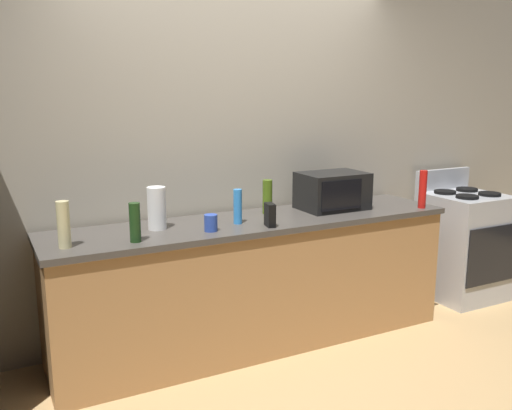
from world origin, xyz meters
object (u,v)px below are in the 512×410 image
(bottle_olive_oil, at_px, (267,197))
(paper_towel_roll, at_px, (157,208))
(stove_range, at_px, (463,245))
(mug_blue, at_px, (211,223))
(microwave, at_px, (332,191))
(bottle_wine, at_px, (135,222))
(bottle_spray_cleaner, at_px, (238,207))
(cordless_phone, at_px, (270,215))
(bottle_hand_soap, at_px, (64,225))
(bottle_hot_sauce, at_px, (423,189))

(bottle_olive_oil, bearing_deg, paper_towel_roll, -174.74)
(stove_range, distance_m, mug_blue, 2.45)
(microwave, relative_size, bottle_wine, 2.08)
(bottle_spray_cleaner, xyz_separation_m, bottle_wine, (-0.72, -0.13, 0.00))
(cordless_phone, distance_m, bottle_hand_soap, 1.26)
(stove_range, distance_m, paper_towel_roll, 2.74)
(bottle_hand_soap, bearing_deg, bottle_spray_cleaner, 3.69)
(paper_towel_roll, xyz_separation_m, bottle_hot_sauce, (1.95, -0.28, 0.01))
(paper_towel_roll, relative_size, bottle_olive_oil, 1.11)
(microwave, height_order, bottle_hand_soap, microwave)
(stove_range, distance_m, bottle_wine, 2.94)
(bottle_hand_soap, height_order, bottle_olive_oil, bottle_hand_soap)
(bottle_olive_oil, distance_m, mug_blue, 0.62)
(microwave, bearing_deg, bottle_olive_oil, 171.07)
(stove_range, xyz_separation_m, bottle_hot_sauce, (-0.73, -0.23, 0.58))
(bottle_wine, xyz_separation_m, bottle_olive_oil, (1.04, 0.31, 0.01))
(microwave, relative_size, bottle_hand_soap, 1.81)
(bottle_spray_cleaner, bearing_deg, cordless_phone, -45.81)
(bottle_hand_soap, height_order, mug_blue, bottle_hand_soap)
(microwave, xyz_separation_m, cordless_phone, (-0.66, -0.26, -0.06))
(stove_range, xyz_separation_m, bottle_hand_soap, (-3.26, -0.12, 0.57))
(cordless_phone, distance_m, bottle_olive_oil, 0.38)
(stove_range, xyz_separation_m, microwave, (-1.34, 0.05, 0.57))
(bottle_hot_sauce, bearing_deg, mug_blue, 177.24)
(bottle_wine, bearing_deg, bottle_olive_oil, 16.68)
(bottle_hot_sauce, distance_m, bottle_olive_oil, 1.17)
(cordless_phone, height_order, bottle_hot_sauce, bottle_hot_sauce)
(paper_towel_roll, xyz_separation_m, bottle_spray_cleaner, (0.51, -0.10, -0.02))
(bottle_hot_sauce, bearing_deg, stove_range, 17.71)
(stove_range, height_order, mug_blue, stove_range)
(bottle_hand_soap, distance_m, bottle_wine, 0.39)
(microwave, relative_size, paper_towel_roll, 1.78)
(cordless_phone, distance_m, mug_blue, 0.39)
(bottle_hand_soap, bearing_deg, bottle_hot_sauce, -2.48)
(microwave, height_order, bottle_spray_cleaner, microwave)
(stove_range, xyz_separation_m, cordless_phone, (-2.01, -0.21, 0.51))
(cordless_phone, distance_m, bottle_wine, 0.87)
(microwave, distance_m, mug_blue, 1.07)
(bottle_wine, xyz_separation_m, bottle_hot_sauce, (2.15, -0.05, 0.03))
(paper_towel_roll, height_order, cordless_phone, paper_towel_roll)
(paper_towel_roll, distance_m, mug_blue, 0.36)
(cordless_phone, xyz_separation_m, bottle_spray_cleaner, (-0.15, 0.16, 0.04))
(bottle_hot_sauce, bearing_deg, bottle_spray_cleaner, 172.81)
(cordless_phone, bearing_deg, microwave, 33.10)
(microwave, relative_size, bottle_spray_cleaner, 2.09)
(microwave, distance_m, cordless_phone, 0.72)
(stove_range, height_order, cordless_phone, stove_range)
(bottle_spray_cleaner, bearing_deg, bottle_wine, -169.63)
(bottle_hand_soap, distance_m, bottle_olive_oil, 1.44)
(stove_range, xyz_separation_m, bottle_olive_oil, (-1.84, 0.13, 0.56))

